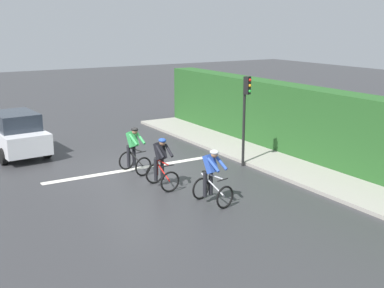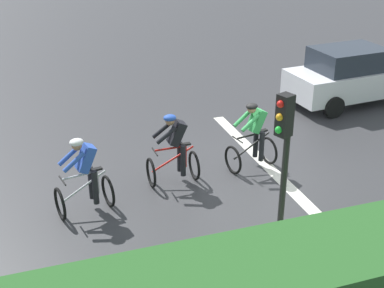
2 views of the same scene
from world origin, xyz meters
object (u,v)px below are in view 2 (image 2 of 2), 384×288
car_white (351,76)px  cyclist_second (174,150)px  cyclist_lead (85,177)px  traffic_light_near_crossing (283,163)px  cyclist_mid (253,137)px

car_white → cyclist_second: bearing=115.3°
cyclist_lead → car_white: size_ratio=0.39×
cyclist_second → traffic_light_near_crossing: traffic_light_near_crossing is taller
cyclist_second → car_white: (3.15, -6.68, 0.08)m
cyclist_lead → car_white: 9.51m
car_white → traffic_light_near_crossing: traffic_light_near_crossing is taller
cyclist_lead → cyclist_mid: 4.07m
cyclist_second → traffic_light_near_crossing: size_ratio=0.50×
cyclist_second → car_white: car_white is taller
cyclist_second → cyclist_mid: 1.96m
cyclist_lead → cyclist_mid: size_ratio=1.00×
cyclist_lead → car_white: bearing=-66.8°
car_white → cyclist_mid: bearing=123.0°
cyclist_second → car_white: bearing=-64.7°
cyclist_lead → traffic_light_near_crossing: bearing=-140.3°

